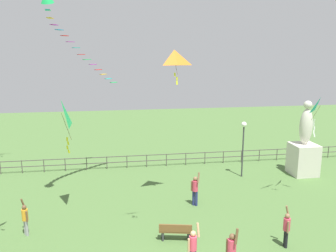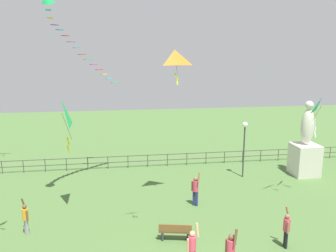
{
  "view_description": "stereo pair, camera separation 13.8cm",
  "coord_description": "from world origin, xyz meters",
  "px_view_note": "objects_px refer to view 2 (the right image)",
  "views": [
    {
      "loc": [
        -2.38,
        -10.29,
        8.45
      ],
      "look_at": [
        0.01,
        5.17,
        5.04
      ],
      "focal_mm": 36.41,
      "sensor_mm": 36.0,
      "label": 1
    },
    {
      "loc": [
        -2.25,
        -10.31,
        8.45
      ],
      "look_at": [
        0.01,
        5.17,
        5.04
      ],
      "focal_mm": 36.41,
      "sensor_mm": 36.0,
      "label": 2
    }
  ],
  "objects_px": {
    "kite_2": "(62,114)",
    "lamppost": "(244,137)",
    "park_bench": "(175,231)",
    "kite_4": "(175,59)",
    "person_2": "(25,217)",
    "streamer_kite": "(55,10)",
    "kite_0": "(321,107)",
    "statue_monument": "(305,152)",
    "person_3": "(231,251)",
    "person_4": "(192,247)",
    "person_0": "(195,189)",
    "person_1": "(287,228)"
  },
  "relations": [
    {
      "from": "streamer_kite",
      "to": "lamppost",
      "type": "bearing_deg",
      "value": 16.49
    },
    {
      "from": "statue_monument",
      "to": "person_2",
      "type": "height_order",
      "value": "statue_monument"
    },
    {
      "from": "person_1",
      "to": "streamer_kite",
      "type": "distance_m",
      "value": 14.78
    },
    {
      "from": "person_0",
      "to": "streamer_kite",
      "type": "relative_size",
      "value": 0.31
    },
    {
      "from": "person_2",
      "to": "kite_2",
      "type": "relative_size",
      "value": 0.64
    },
    {
      "from": "kite_0",
      "to": "kite_4",
      "type": "xyz_separation_m",
      "value": [
        -8.28,
        0.62,
        2.64
      ]
    },
    {
      "from": "streamer_kite",
      "to": "person_4",
      "type": "bearing_deg",
      "value": -47.89
    },
    {
      "from": "statue_monument",
      "to": "person_3",
      "type": "relative_size",
      "value": 2.55
    },
    {
      "from": "kite_0",
      "to": "lamppost",
      "type": "bearing_deg",
      "value": 127.95
    },
    {
      "from": "person_4",
      "to": "person_3",
      "type": "bearing_deg",
      "value": -23.66
    },
    {
      "from": "park_bench",
      "to": "person_0",
      "type": "bearing_deg",
      "value": 63.45
    },
    {
      "from": "person_0",
      "to": "person_2",
      "type": "bearing_deg",
      "value": -167.57
    },
    {
      "from": "park_bench",
      "to": "kite_4",
      "type": "relative_size",
      "value": 0.88
    },
    {
      "from": "statue_monument",
      "to": "person_1",
      "type": "relative_size",
      "value": 2.8
    },
    {
      "from": "lamppost",
      "to": "person_1",
      "type": "distance_m",
      "value": 8.92
    },
    {
      "from": "kite_2",
      "to": "kite_4",
      "type": "height_order",
      "value": "kite_4"
    },
    {
      "from": "person_1",
      "to": "kite_0",
      "type": "relative_size",
      "value": 0.8
    },
    {
      "from": "person_2",
      "to": "kite_4",
      "type": "height_order",
      "value": "kite_4"
    },
    {
      "from": "statue_monument",
      "to": "park_bench",
      "type": "relative_size",
      "value": 3.37
    },
    {
      "from": "kite_0",
      "to": "kite_2",
      "type": "distance_m",
      "value": 14.12
    },
    {
      "from": "lamppost",
      "to": "person_3",
      "type": "relative_size",
      "value": 1.89
    },
    {
      "from": "person_1",
      "to": "person_3",
      "type": "xyz_separation_m",
      "value": [
        -3.03,
        -1.5,
        0.09
      ]
    },
    {
      "from": "person_4",
      "to": "kite_0",
      "type": "bearing_deg",
      "value": 33.65
    },
    {
      "from": "statue_monument",
      "to": "kite_2",
      "type": "bearing_deg",
      "value": -166.67
    },
    {
      "from": "kite_4",
      "to": "streamer_kite",
      "type": "distance_m",
      "value": 6.39
    },
    {
      "from": "streamer_kite",
      "to": "person_0",
      "type": "bearing_deg",
      "value": -4.96
    },
    {
      "from": "person_2",
      "to": "person_4",
      "type": "distance_m",
      "value": 8.07
    },
    {
      "from": "statue_monument",
      "to": "kite_2",
      "type": "distance_m",
      "value": 16.41
    },
    {
      "from": "kite_2",
      "to": "lamppost",
      "type": "bearing_deg",
      "value": 19.16
    },
    {
      "from": "streamer_kite",
      "to": "person_3",
      "type": "bearing_deg",
      "value": -44.26
    },
    {
      "from": "statue_monument",
      "to": "person_4",
      "type": "height_order",
      "value": "statue_monument"
    },
    {
      "from": "person_1",
      "to": "kite_2",
      "type": "height_order",
      "value": "kite_2"
    },
    {
      "from": "kite_0",
      "to": "streamer_kite",
      "type": "height_order",
      "value": "streamer_kite"
    },
    {
      "from": "person_4",
      "to": "kite_4",
      "type": "relative_size",
      "value": 1.1
    },
    {
      "from": "person_2",
      "to": "person_3",
      "type": "bearing_deg",
      "value": -26.69
    },
    {
      "from": "person_1",
      "to": "person_3",
      "type": "bearing_deg",
      "value": -153.64
    },
    {
      "from": "statue_monument",
      "to": "kite_4",
      "type": "bearing_deg",
      "value": -162.95
    },
    {
      "from": "statue_monument",
      "to": "park_bench",
      "type": "xyz_separation_m",
      "value": [
        -10.35,
        -7.17,
        -1.21
      ]
    },
    {
      "from": "park_bench",
      "to": "person_0",
      "type": "xyz_separation_m",
      "value": [
        1.71,
        3.42,
        0.54
      ]
    },
    {
      "from": "kite_4",
      "to": "streamer_kite",
      "type": "xyz_separation_m",
      "value": [
        -5.92,
        -0.16,
        2.39
      ]
    },
    {
      "from": "lamppost",
      "to": "person_3",
      "type": "xyz_separation_m",
      "value": [
        -4.27,
        -10.12,
        -1.83
      ]
    },
    {
      "from": "person_0",
      "to": "person_3",
      "type": "bearing_deg",
      "value": -90.26
    },
    {
      "from": "person_1",
      "to": "person_4",
      "type": "relative_size",
      "value": 0.96
    },
    {
      "from": "park_bench",
      "to": "kite_4",
      "type": "bearing_deg",
      "value": 81.34
    },
    {
      "from": "statue_monument",
      "to": "person_4",
      "type": "distance_m",
      "value": 13.72
    },
    {
      "from": "lamppost",
      "to": "person_1",
      "type": "height_order",
      "value": "lamppost"
    },
    {
      "from": "park_bench",
      "to": "person_3",
      "type": "xyz_separation_m",
      "value": [
        1.68,
        -2.76,
        0.57
      ]
    },
    {
      "from": "person_4",
      "to": "person_1",
      "type": "bearing_deg",
      "value": 11.56
    },
    {
      "from": "park_bench",
      "to": "streamer_kite",
      "type": "xyz_separation_m",
      "value": [
        -5.28,
        4.03,
        9.99
      ]
    },
    {
      "from": "lamppost",
      "to": "streamer_kite",
      "type": "height_order",
      "value": "streamer_kite"
    }
  ]
}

